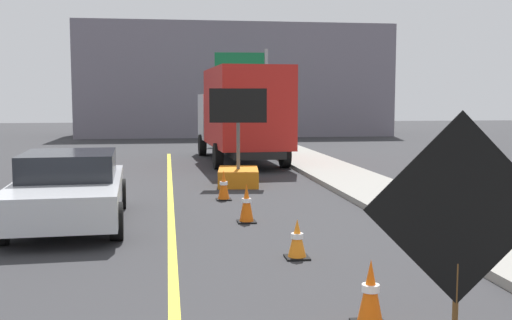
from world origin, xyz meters
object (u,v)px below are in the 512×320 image
Objects in this scene: pickup_car at (69,188)px; traffic_cone_far_lane at (247,203)px; arrow_board_trailer at (238,168)px; traffic_cone_mid_lane at (297,239)px; highway_guide_sign at (251,79)px; box_truck at (242,113)px; roadwork_sign at (459,214)px; traffic_cone_curbside at (224,186)px; traffic_cone_near_sign at (370,293)px.

pickup_car reaches higher than traffic_cone_far_lane.
traffic_cone_mid_lane is at bearing -90.21° from arrow_board_trailer.
highway_guide_sign is 8.22× the size of traffic_cone_mid_lane.
box_truck is at bearing 86.56° from traffic_cone_mid_lane.
pickup_car is (-4.30, 7.44, -0.77)m from roadwork_sign.
box_truck is 14.24m from traffic_cone_mid_lane.
traffic_cone_curbside is (-1.08, 9.78, -1.12)m from roadwork_sign.
traffic_cone_curbside is (-1.47, -8.59, -1.53)m from box_truck.
roadwork_sign is 8.62m from pickup_car.
traffic_cone_mid_lane is (3.83, -3.20, -0.40)m from pickup_car.
arrow_board_trailer is at bearing -97.75° from box_truck.
roadwork_sign is 7.18m from traffic_cone_far_lane.
box_truck reaches higher than roadwork_sign.
box_truck reaches higher than traffic_cone_mid_lane.
arrow_board_trailer reaches higher than traffic_cone_near_sign.
arrow_board_trailer reaches higher than pickup_car.
highway_guide_sign is 6.86× the size of traffic_cone_near_sign.
pickup_car is 6.26× the size of traffic_cone_far_lane.
traffic_cone_far_lane is 2.74m from traffic_cone_curbside.
traffic_cone_far_lane is (3.42, -0.39, -0.32)m from pickup_car.
highway_guide_sign is at bearing 85.02° from traffic_cone_near_sign.
traffic_cone_mid_lane is 5.57m from traffic_cone_curbside.
highway_guide_sign is 7.00× the size of traffic_cone_curbside.
roadwork_sign is 27.61m from highway_guide_sign.
roadwork_sign is at bearing -94.16° from highway_guide_sign.
traffic_cone_near_sign is at bearing -83.85° from traffic_cone_far_lane.
traffic_cone_curbside is (3.22, 2.34, -0.35)m from pickup_car.
traffic_cone_curbside is (-3.08, -17.69, -3.07)m from highway_guide_sign.
pickup_car is 0.97× the size of highway_guide_sign.
arrow_board_trailer is 0.34× the size of box_truck.
arrow_board_trailer is 3.50× the size of traffic_cone_far_lane.
highway_guide_sign is at bearing 72.54° from pickup_car.
box_truck reaches higher than traffic_cone_curbside.
roadwork_sign is 0.86× the size of arrow_board_trailer.
traffic_cone_far_lane is at bearing -6.50° from pickup_car.
pickup_car is 6.76× the size of traffic_cone_curbside.
traffic_cone_far_lane is at bearing 98.39° from traffic_cone_mid_lane.
roadwork_sign is 3.84× the size of traffic_cone_mid_lane.
traffic_cone_near_sign is (4.03, -6.04, -0.34)m from pickup_car.
traffic_cone_curbside is at bearing 96.32° from roadwork_sign.
roadwork_sign is 1.80m from traffic_cone_near_sign.
box_truck reaches higher than traffic_cone_near_sign.
traffic_cone_near_sign reaches higher than traffic_cone_curbside.
highway_guide_sign is 23.57m from traffic_cone_mid_lane.
highway_guide_sign is (6.30, 20.03, 2.73)m from pickup_car.
traffic_cone_far_lane reaches higher than traffic_cone_near_sign.
pickup_car is at bearing -143.97° from traffic_cone_curbside.
roadwork_sign is at bearing -83.68° from traffic_cone_curbside.
pickup_car is 5.01m from traffic_cone_mid_lane.
traffic_cone_near_sign is 0.95× the size of traffic_cone_far_lane.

